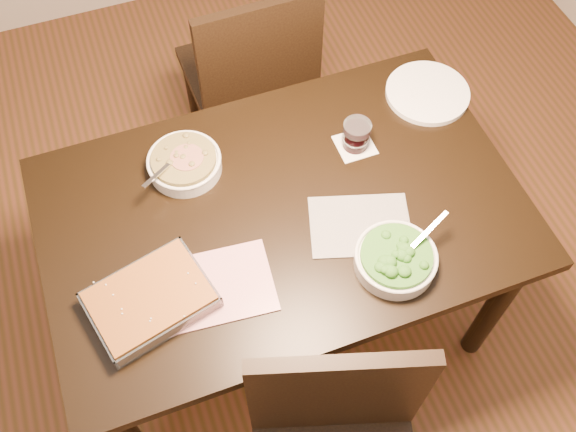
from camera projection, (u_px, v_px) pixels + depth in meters
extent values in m
plane|color=#493015|center=(284.00, 312.00, 2.51)|extent=(4.00, 4.00, 0.00)
cube|color=black|center=(283.00, 213.00, 1.89)|extent=(1.40, 0.90, 0.04)
cube|color=black|center=(283.00, 225.00, 1.95)|extent=(1.26, 0.76, 0.08)
cylinder|color=black|center=(496.00, 306.00, 2.14)|extent=(0.07, 0.07, 0.71)
cylinder|color=black|center=(84.00, 237.00, 2.28)|extent=(0.07, 0.07, 0.71)
cylinder|color=black|center=(400.00, 143.00, 2.51)|extent=(0.07, 0.07, 0.71)
cube|color=#BC3557|center=(217.00, 286.00, 1.74)|extent=(0.32, 0.25, 0.01)
cube|color=#2A2932|center=(360.00, 225.00, 1.84)|extent=(0.34, 0.28, 0.01)
cube|color=white|center=(355.00, 145.00, 2.00)|extent=(0.11, 0.11, 0.00)
cylinder|color=white|center=(185.00, 165.00, 1.94)|extent=(0.22, 0.22, 0.04)
torus|color=white|center=(184.00, 160.00, 1.91)|extent=(0.22, 0.22, 0.01)
cylinder|color=#392E0F|center=(184.00, 159.00, 1.91)|extent=(0.20, 0.20, 0.02)
cube|color=silver|center=(170.00, 172.00, 1.87)|extent=(0.11, 0.10, 0.04)
cylinder|color=maroon|center=(187.00, 157.00, 1.90)|extent=(0.10, 0.10, 0.00)
cylinder|color=white|center=(395.00, 260.00, 1.76)|extent=(0.23, 0.23, 0.04)
torus|color=white|center=(396.00, 256.00, 1.74)|extent=(0.23, 0.23, 0.01)
cylinder|color=#225113|center=(397.00, 255.00, 1.74)|extent=(0.20, 0.20, 0.02)
cube|color=silver|center=(415.00, 237.00, 1.75)|extent=(0.14, 0.07, 0.05)
cube|color=silver|center=(152.00, 304.00, 1.71)|extent=(0.36, 0.30, 0.01)
cube|color=#51270B|center=(150.00, 299.00, 1.69)|extent=(0.34, 0.28, 0.05)
cube|color=silver|center=(131.00, 269.00, 1.74)|extent=(0.30, 0.08, 0.04)
cube|color=silver|center=(171.00, 333.00, 1.64)|extent=(0.30, 0.08, 0.04)
cube|color=silver|center=(201.00, 271.00, 1.74)|extent=(0.06, 0.22, 0.04)
cube|color=silver|center=(97.00, 331.00, 1.65)|extent=(0.06, 0.22, 0.04)
cylinder|color=black|center=(356.00, 138.00, 1.97)|extent=(0.08, 0.08, 0.07)
cylinder|color=silver|center=(357.00, 128.00, 1.93)|extent=(0.09, 0.09, 0.03)
cylinder|color=white|center=(427.00, 93.00, 2.10)|extent=(0.27, 0.27, 0.02)
cube|color=black|center=(337.00, 394.00, 1.62)|extent=(0.44, 0.17, 0.48)
cube|color=black|center=(245.00, 74.00, 2.56)|extent=(0.46, 0.46, 0.04)
cylinder|color=black|center=(275.00, 72.00, 2.90)|extent=(0.04, 0.04, 0.44)
cylinder|color=black|center=(308.00, 135.00, 2.70)|extent=(0.04, 0.04, 0.44)
cylinder|color=black|center=(192.00, 95.00, 2.82)|extent=(0.04, 0.04, 0.44)
cylinder|color=black|center=(220.00, 162.00, 2.63)|extent=(0.04, 0.04, 0.44)
cube|color=black|center=(261.00, 61.00, 2.24)|extent=(0.45, 0.05, 0.48)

